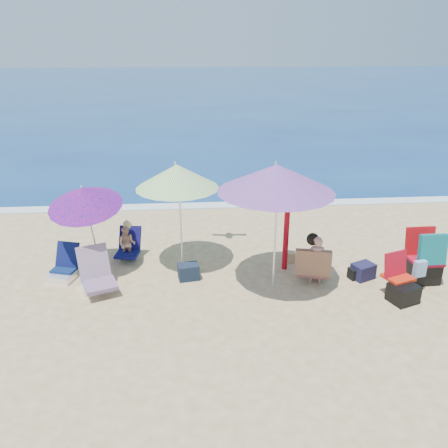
{
  "coord_description": "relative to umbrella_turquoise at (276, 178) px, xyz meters",
  "views": [
    {
      "loc": [
        -0.92,
        -7.09,
        4.39
      ],
      "look_at": [
        -0.3,
        1.0,
        1.1
      ],
      "focal_mm": 35.91,
      "sensor_mm": 36.0,
      "label": 1
    }
  ],
  "objects": [
    {
      "name": "orange_item",
      "position": [
        2.39,
        -0.35,
        -2.14
      ],
      "size": [
        0.24,
        0.15,
        0.03
      ],
      "color": "orange",
      "rests_on": "ground"
    },
    {
      "name": "chair_navy",
      "position": [
        -4.11,
        0.6,
        -1.98
      ],
      "size": [
        0.63,
        0.78,
        0.66
      ],
      "color": "#0D214D",
      "rests_on": "ground"
    },
    {
      "name": "umbrella_turquoise",
      "position": [
        0.0,
        0.0,
        0.0
      ],
      "size": [
        2.48,
        2.48,
        2.45
      ],
      "color": "white",
      "rests_on": "ground"
    },
    {
      "name": "bag_navy_a",
      "position": [
        -1.62,
        0.37,
        -2.0
      ],
      "size": [
        0.45,
        0.35,
        0.31
      ],
      "color": "#172232",
      "rests_on": "ground"
    },
    {
      "name": "bag_black_b",
      "position": [
        1.73,
        0.13,
        -2.05
      ],
      "size": [
        0.34,
        0.28,
        0.22
      ],
      "color": "black",
      "rests_on": "ground"
    },
    {
      "name": "umbrella_blue",
      "position": [
        -3.6,
        0.84,
        -0.54
      ],
      "size": [
        1.62,
        1.67,
        1.98
      ],
      "color": "silver",
      "rests_on": "ground"
    },
    {
      "name": "foam",
      "position": [
        -0.59,
        4.62,
        -2.14
      ],
      "size": [
        120.0,
        0.5,
        0.04
      ],
      "color": "white",
      "rests_on": "ground"
    },
    {
      "name": "umbrella_striped",
      "position": [
        -1.79,
        1.01,
        -0.21
      ],
      "size": [
        2.11,
        2.11,
        2.22
      ],
      "color": "white",
      "rests_on": "ground"
    },
    {
      "name": "person_center",
      "position": [
        0.83,
        0.02,
        -1.67
      ],
      "size": [
        0.75,
        0.63,
        1.01
      ],
      "color": "tan",
      "rests_on": "ground"
    },
    {
      "name": "ground",
      "position": [
        -0.59,
        -0.48,
        -2.16
      ],
      "size": [
        120.0,
        120.0,
        0.0
      ],
      "color": "#D8BC84",
      "rests_on": "ground"
    },
    {
      "name": "bag_tan",
      "position": [
        0.54,
        0.97,
        -2.05
      ],
      "size": [
        0.29,
        0.24,
        0.22
      ],
      "color": "tan",
      "rests_on": "ground"
    },
    {
      "name": "furled_umbrella",
      "position": [
        0.39,
        0.65,
        -1.35
      ],
      "size": [
        0.19,
        0.17,
        1.47
      ],
      "color": "#A60B17",
      "rests_on": "ground"
    },
    {
      "name": "person_left",
      "position": [
        -2.91,
        1.31,
        -1.76
      ],
      "size": [
        0.57,
        0.72,
        0.87
      ],
      "color": "tan",
      "rests_on": "ground"
    },
    {
      "name": "bag_navy_b",
      "position": [
        1.86,
        0.12,
        -2.0
      ],
      "size": [
        0.51,
        0.46,
        0.31
      ],
      "color": "#191938",
      "rests_on": "ground"
    },
    {
      "name": "camp_chair_left",
      "position": [
        2.26,
        -0.71,
        -1.91
      ],
      "size": [
        0.61,
        0.81,
        0.84
      ],
      "color": "red",
      "rests_on": "ground"
    },
    {
      "name": "sea",
      "position": [
        -0.59,
        44.52,
        -2.21
      ],
      "size": [
        120.0,
        80.0,
        0.12
      ],
      "color": "navy",
      "rests_on": "ground"
    },
    {
      "name": "camp_chair_right",
      "position": [
        2.97,
        -0.08,
        -1.76
      ],
      "size": [
        0.72,
        0.81,
        1.09
      ],
      "color": "#AF0C26",
      "rests_on": "ground"
    },
    {
      "name": "chair_rainbow",
      "position": [
        -3.35,
        0.09,
        -1.94
      ],
      "size": [
        0.86,
        0.98,
        0.82
      ],
      "color": "#C55645",
      "rests_on": "ground"
    }
  ]
}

